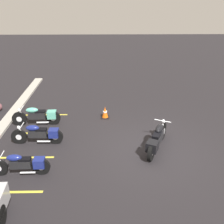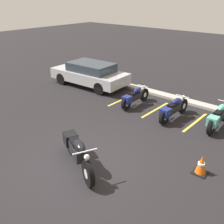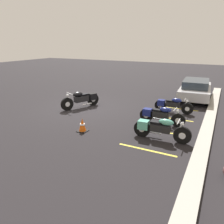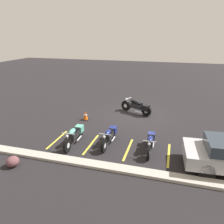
{
  "view_description": "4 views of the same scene",
  "coord_description": "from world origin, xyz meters",
  "views": [
    {
      "loc": [
        -8.7,
        1.67,
        5.68
      ],
      "look_at": [
        1.35,
        1.49,
        1.01
      ],
      "focal_mm": 42.0,
      "sensor_mm": 36.0,
      "label": 1
    },
    {
      "loc": [
        4.98,
        -4.45,
        4.69
      ],
      "look_at": [
        -0.6,
        2.0,
        0.81
      ],
      "focal_mm": 42.0,
      "sensor_mm": 36.0,
      "label": 2
    },
    {
      "loc": [
        9.92,
        6.81,
        3.62
      ],
      "look_at": [
        1.38,
        2.42,
        0.51
      ],
      "focal_mm": 35.0,
      "sensor_mm": 36.0,
      "label": 3
    },
    {
      "loc": [
        -2.21,
        13.69,
        5.13
      ],
      "look_at": [
        0.95,
        2.56,
        0.97
      ],
      "focal_mm": 35.0,
      "sensor_mm": 36.0,
      "label": 4
    }
  ],
  "objects": [
    {
      "name": "parked_bike_2",
      "position": [
        2.21,
        4.86,
        0.46
      ],
      "size": [
        0.62,
        2.21,
        0.87
      ],
      "rotation": [
        0.0,
        0.0,
        1.61
      ],
      "color": "black",
      "rests_on": "ground"
    },
    {
      "name": "stall_line_2",
      "position": [
        1.4,
        4.76,
        0.0
      ],
      "size": [
        0.1,
        2.1,
        0.0
      ],
      "primitive_type": "cube",
      "color": "gold",
      "rests_on": "ground"
    },
    {
      "name": "ground",
      "position": [
        0.0,
        0.0,
        0.0
      ],
      "size": [
        60.0,
        60.0,
        0.0
      ],
      "primitive_type": "plane",
      "color": "black"
    },
    {
      "name": "stall_line_3",
      "position": [
        3.26,
        4.76,
        0.0
      ],
      "size": [
        0.1,
        2.1,
        0.0
      ],
      "primitive_type": "cube",
      "color": "gold",
      "rests_on": "ground"
    },
    {
      "name": "parked_bike_0",
      "position": [
        -1.45,
        4.53,
        0.42
      ],
      "size": [
        0.57,
        2.02,
        0.79
      ],
      "rotation": [
        0.0,
        0.0,
        1.59
      ],
      "color": "black",
      "rests_on": "ground"
    },
    {
      "name": "landscape_rock_1",
      "position": [
        3.79,
        7.4,
        0.22
      ],
      "size": [
        0.5,
        0.54,
        0.44
      ],
      "primitive_type": "ellipsoid",
      "rotation": [
        0.0,
        0.0,
        3.13
      ],
      "color": "brown",
      "rests_on": "ground"
    },
    {
      "name": "concrete_curb",
      "position": [
        0.0,
        6.47,
        0.06
      ],
      "size": [
        18.0,
        0.5,
        0.12
      ],
      "primitive_type": "cube",
      "color": "#A8A399",
      "rests_on": "ground"
    },
    {
      "name": "motorcycle_black_featured",
      "position": [
        -0.03,
        -0.22,
        0.5
      ],
      "size": [
        2.23,
        1.19,
        0.94
      ],
      "rotation": [
        0.0,
        0.0,
        -0.44
      ],
      "color": "black",
      "rests_on": "ground"
    },
    {
      "name": "traffic_cone",
      "position": [
        2.9,
        1.8,
        0.27
      ],
      "size": [
        0.4,
        0.4,
        0.58
      ],
      "color": "black",
      "rests_on": "ground"
    },
    {
      "name": "stall_line_0",
      "position": [
        -2.32,
        4.76,
        0.0
      ],
      "size": [
        0.1,
        2.1,
        0.0
      ],
      "primitive_type": "cube",
      "color": "gold",
      "rests_on": "ground"
    },
    {
      "name": "stall_line_1",
      "position": [
        -0.46,
        4.76,
        0.0
      ],
      "size": [
        0.1,
        2.1,
        0.0
      ],
      "primitive_type": "cube",
      "color": "gold",
      "rests_on": "ground"
    },
    {
      "name": "parked_bike_1",
      "position": [
        0.55,
        4.43,
        0.44
      ],
      "size": [
        0.59,
        2.1,
        0.83
      ],
      "rotation": [
        0.0,
        0.0,
        1.55
      ],
      "color": "black",
      "rests_on": "ground"
    }
  ]
}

